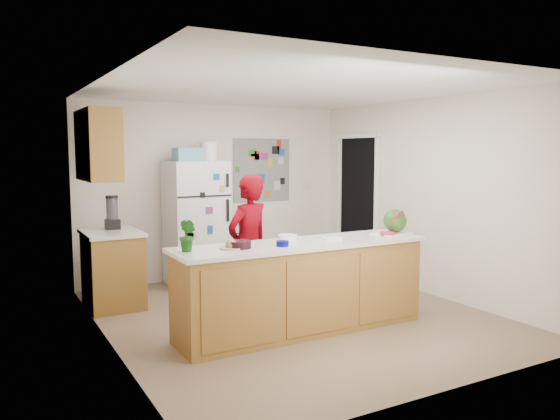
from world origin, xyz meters
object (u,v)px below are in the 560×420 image
refrigerator (196,224)px  person (248,246)px  watermelon (395,221)px  cherry_bowl (239,244)px

refrigerator → person: bearing=-90.3°
watermelon → cherry_bowl: (-1.91, -0.01, -0.11)m
cherry_bowl → person: bearing=58.4°
person → watermelon: (1.47, -0.71, 0.27)m
refrigerator → watermelon: 2.80m
person → cherry_bowl: 0.86m
watermelon → cherry_bowl: bearing=-179.8°
cherry_bowl → watermelon: bearing=0.2°
person → watermelon: person is taller
refrigerator → watermelon: (1.46, -2.38, 0.21)m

